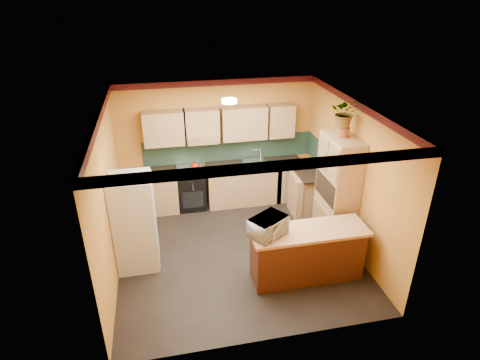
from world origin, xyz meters
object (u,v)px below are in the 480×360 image
pantry (337,192)px  microwave (268,226)px  base_cabinets_back (220,186)px  fridge (134,223)px  stove (191,188)px  breakfast_bar (307,255)px

pantry → microwave: pantry is taller
base_cabinets_back → fridge: size_ratio=2.15×
base_cabinets_back → stove: 0.63m
fridge → breakfast_bar: fridge is taller
stove → pantry: bearing=-36.3°
breakfast_bar → microwave: bearing=180.0°
base_cabinets_back → fridge: 2.54m
breakfast_bar → pantry: bearing=46.3°
base_cabinets_back → microwave: size_ratio=6.44×
stove → pantry: (2.49, -1.83, 0.59)m
stove → pantry: pantry is taller
stove → breakfast_bar: stove is taller
base_cabinets_back → breakfast_bar: (1.01, -2.73, 0.00)m
fridge → pantry: bearing=-0.3°
base_cabinets_back → stove: (-0.62, -0.00, 0.02)m
pantry → microwave: 1.78m
base_cabinets_back → fridge: fridge is taller
breakfast_bar → fridge: bearing=161.5°
base_cabinets_back → stove: stove is taller
fridge → breakfast_bar: size_ratio=0.94×
pantry → fridge: bearing=179.7°
pantry → microwave: bearing=-149.7°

